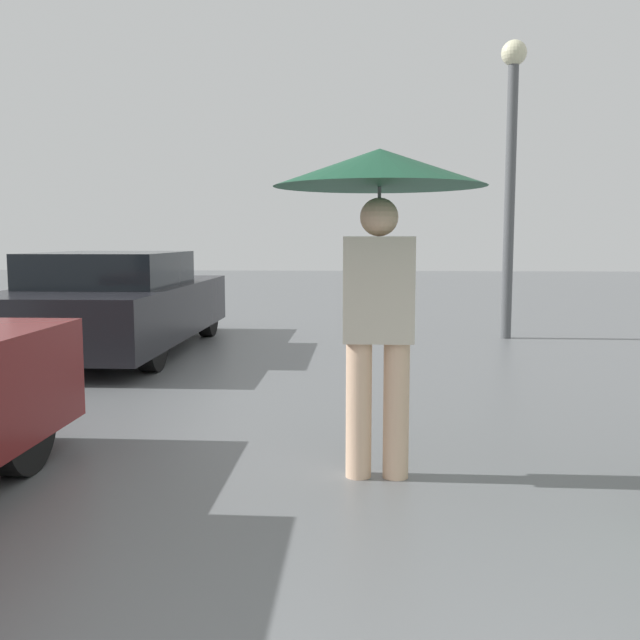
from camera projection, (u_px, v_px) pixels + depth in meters
pedestrian at (379, 208)px, 4.00m from camera, size 1.20×1.20×1.89m
parked_car_farthest at (117, 304)px, 8.79m from camera, size 1.83×4.42×1.23m
street_lamp at (511, 152)px, 9.69m from camera, size 0.34×0.34×4.03m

